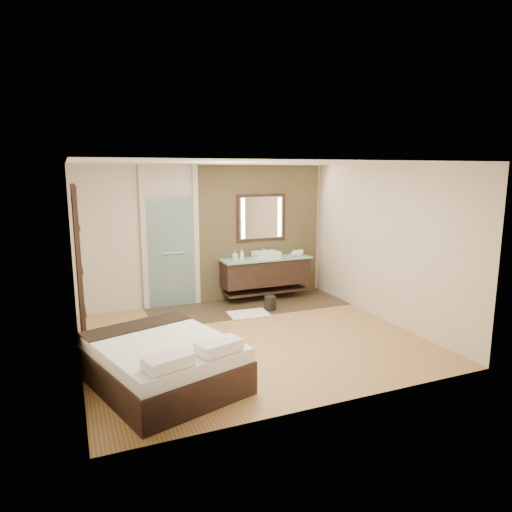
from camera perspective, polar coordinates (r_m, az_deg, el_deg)
name	(u,v)px	position (r m, az deg, el deg)	size (l,w,h in m)	color
floor	(251,338)	(7.27, -0.63, -10.24)	(5.00, 5.00, 0.00)	olive
tile_strip	(249,306)	(8.88, -0.92, -6.27)	(3.80, 1.30, 0.01)	#33281C
stone_wall	(260,232)	(9.34, 0.52, 3.02)	(2.60, 0.08, 2.70)	#9E885A
vanity	(266,272)	(9.21, 1.23, -1.96)	(1.85, 0.55, 0.88)	black
mirror_unit	(261,218)	(9.25, 0.66, 4.82)	(1.06, 0.04, 0.96)	black
frosted_door	(171,248)	(8.81, -10.60, 1.01)	(1.10, 0.12, 2.70)	#A7D4CE
shoji_partition	(79,268)	(7.03, -21.24, -1.42)	(0.06, 1.20, 2.40)	black
bed	(163,362)	(5.81, -11.50, -12.89)	(1.94, 2.18, 0.71)	black
bath_mat	(248,314)	(8.37, -0.95, -7.25)	(0.72, 0.50, 0.02)	white
waste_bin	(270,303)	(8.60, 1.78, -5.93)	(0.22, 0.22, 0.27)	black
tissue_box	(297,253)	(9.40, 5.12, 0.35)	(0.12, 0.12, 0.10)	white
soap_bottle_a	(242,255)	(8.86, -1.78, 0.14)	(0.08, 0.08, 0.22)	white
soap_bottle_b	(235,255)	(8.93, -2.66, 0.09)	(0.08, 0.08, 0.18)	#B2B2B2
soap_bottle_c	(294,253)	(9.29, 4.72, 0.37)	(0.12, 0.12, 0.15)	#ADD9D7
cup	(300,252)	(9.49, 5.56, 0.44)	(0.13, 0.13, 0.10)	white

